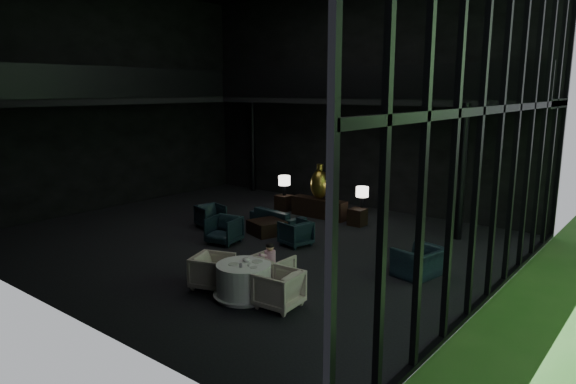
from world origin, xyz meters
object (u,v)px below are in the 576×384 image
Objects in this scene: side_table_right at (357,217)px; bronze_urn at (320,184)px; coffee_table at (267,227)px; side_table_left at (284,203)px; lounge_armchair_west at (210,214)px; dining_table at (244,283)px; lounge_armchair_east at (296,231)px; dining_chair_north at (272,268)px; child at (270,255)px; console at (319,208)px; table_lamp_left at (284,181)px; dining_chair_west at (213,268)px; window_armchair at (419,257)px; sofa at (278,215)px; dining_chair_east at (279,285)px; table_lamp_right at (362,193)px; lounge_armchair_south at (224,227)px.

bronze_urn is at bearing 175.65° from side_table_right.
side_table_left is at bearing 119.52° from coffee_table.
lounge_armchair_west is 5.90m from dining_table.
side_table_left is 3.20m from side_table_right.
side_table_left is 4.32m from lounge_armchair_east.
child is (-0.10, 0.07, 0.27)m from dining_chair_north.
console is 2.88× the size of table_lamp_left.
child is (0.92, 0.91, 0.27)m from dining_chair_west.
bronze_urn is at bearing 112.49° from dining_table.
window_armchair is 1.21× the size of dining_chair_north.
table_lamp_left is at bearing -49.98° from sofa.
side_table_right is 0.65× the size of lounge_armchair_west.
coffee_table is at bearing -141.25° from dining_chair_east.
dining_table reaches higher than coffee_table.
side_table_left is 2.18m from sofa.
table_lamp_right is (3.20, 0.14, 0.76)m from side_table_left.
dining_table is at bearing -79.75° from side_table_right.
lounge_armchair_west is 0.93× the size of dining_chair_west.
window_armchair reaches higher than dining_chair_east.
coffee_table is (-0.03, -2.76, -0.96)m from bronze_urn.
dining_table is (4.40, -6.78, 0.04)m from side_table_left.
dining_chair_north is at bearing -38.27° from lounge_armchair_south.
window_armchair reaches higher than side_table_right.
side_table_right is 0.50× the size of window_armchair.
window_armchair is 4.85m from dining_chair_west.
bronze_urn reaches higher than coffee_table.
table_lamp_right is (-0.00, 0.27, 0.77)m from side_table_right.
side_table_left is 7.64m from dining_chair_west.
dining_chair_north is (2.88, -5.92, 0.12)m from console.
table_lamp_right reaches higher than console.
dining_chair_east is at bearing -12.33° from window_armchair.
side_table_right is at bearing -133.16° from sofa.
bronze_urn is at bearing -0.36° from side_table_left.
lounge_armchair_south reaches higher than side_table_right.
table_lamp_right is at bearing 99.86° from dining_table.
lounge_armchair_south is at bearing -27.00° from dining_chair_north.
coffee_table is 0.71× the size of dining_table.
window_armchair is (5.57, -1.44, 0.13)m from sofa.
side_table_left is at bearing 179.64° from bronze_urn.
bronze_urn is 0.91× the size of dining_table.
dining_chair_west reaches higher than lounge_armchair_east.
table_lamp_left is 0.76× the size of coffee_table.
dining_chair_north reaches higher than side_table_right.
lounge_armchair_west is at bearing -120.81° from bronze_urn.
sofa reaches higher than side_table_right.
side_table_right is 4.58m from lounge_armchair_south.
bronze_urn is 6.52m from child.
coffee_table is (-5.21, 0.49, -0.27)m from window_armchair.
dining_chair_east is at bearing -106.22° from dining_chair_west.
lounge_armchair_east is 3.92m from dining_table.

